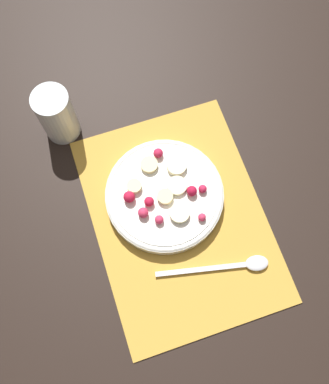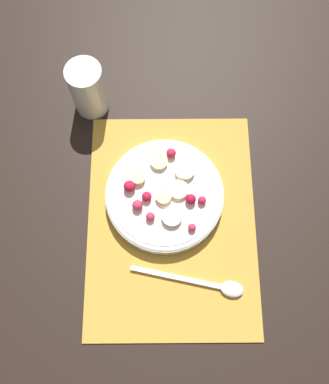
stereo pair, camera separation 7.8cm
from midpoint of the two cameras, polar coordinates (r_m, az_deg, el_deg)
The scene contains 5 objects.
ground_plane at distance 0.81m, azimuth -0.82°, elevation -3.99°, with size 3.00×3.00×0.00m, color black.
placemat at distance 0.80m, azimuth -0.82°, elevation -3.94°, with size 0.43×0.31×0.01m.
fruit_bowl at distance 0.80m, azimuth -2.78°, elevation -0.77°, with size 0.22×0.22×0.05m.
spoon at distance 0.78m, azimuth 6.62°, elevation -10.16°, with size 0.06×0.20×0.01m.
drinking_glass at distance 0.85m, azimuth -16.74°, elevation 9.45°, with size 0.07×0.07×0.12m.
Camera 1 is at (0.19, -0.09, 0.78)m, focal length 40.00 mm.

